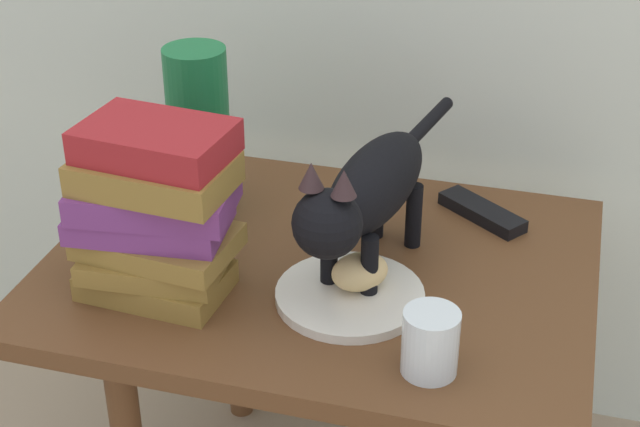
{
  "coord_description": "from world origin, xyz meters",
  "views": [
    {
      "loc": [
        0.32,
        -1.13,
        1.27
      ],
      "look_at": [
        0.0,
        0.0,
        0.6
      ],
      "focal_mm": 54.22,
      "sensor_mm": 36.0,
      "label": 1
    }
  ],
  "objects_px": {
    "side_table": "(320,302)",
    "cat": "(367,193)",
    "plate": "(350,296)",
    "tv_remote": "(482,212)",
    "book_stack": "(155,212)",
    "green_vase": "(199,132)",
    "bread_roll": "(360,272)",
    "candle_jar": "(430,345)"
  },
  "relations": [
    {
      "from": "side_table",
      "to": "cat",
      "type": "height_order",
      "value": "cat"
    },
    {
      "from": "plate",
      "to": "tv_remote",
      "type": "bearing_deg",
      "value": 62.15
    },
    {
      "from": "cat",
      "to": "book_stack",
      "type": "relative_size",
      "value": 1.91
    },
    {
      "from": "plate",
      "to": "tv_remote",
      "type": "relative_size",
      "value": 1.36
    },
    {
      "from": "plate",
      "to": "book_stack",
      "type": "relative_size",
      "value": 0.82
    },
    {
      "from": "green_vase",
      "to": "tv_remote",
      "type": "relative_size",
      "value": 1.78
    },
    {
      "from": "green_vase",
      "to": "plate",
      "type": "bearing_deg",
      "value": -32.79
    },
    {
      "from": "bread_roll",
      "to": "tv_remote",
      "type": "xyz_separation_m",
      "value": [
        0.13,
        0.26,
        -0.03
      ]
    },
    {
      "from": "bread_roll",
      "to": "book_stack",
      "type": "height_order",
      "value": "book_stack"
    },
    {
      "from": "cat",
      "to": "book_stack",
      "type": "height_order",
      "value": "book_stack"
    },
    {
      "from": "side_table",
      "to": "cat",
      "type": "distance_m",
      "value": 0.22
    },
    {
      "from": "bread_roll",
      "to": "cat",
      "type": "relative_size",
      "value": 0.17
    },
    {
      "from": "book_stack",
      "to": "tv_remote",
      "type": "height_order",
      "value": "book_stack"
    },
    {
      "from": "cat",
      "to": "candle_jar",
      "type": "relative_size",
      "value": 5.57
    },
    {
      "from": "bread_roll",
      "to": "side_table",
      "type": "bearing_deg",
      "value": 137.45
    },
    {
      "from": "side_table",
      "to": "book_stack",
      "type": "relative_size",
      "value": 3.16
    },
    {
      "from": "tv_remote",
      "to": "bread_roll",
      "type": "bearing_deg",
      "value": -81.07
    },
    {
      "from": "bread_roll",
      "to": "candle_jar",
      "type": "distance_m",
      "value": 0.18
    },
    {
      "from": "green_vase",
      "to": "side_table",
      "type": "bearing_deg",
      "value": -24.69
    },
    {
      "from": "candle_jar",
      "to": "side_table",
      "type": "bearing_deg",
      "value": 133.95
    },
    {
      "from": "tv_remote",
      "to": "candle_jar",
      "type": "bearing_deg",
      "value": -55.84
    },
    {
      "from": "cat",
      "to": "green_vase",
      "type": "relative_size",
      "value": 1.77
    },
    {
      "from": "side_table",
      "to": "candle_jar",
      "type": "height_order",
      "value": "candle_jar"
    },
    {
      "from": "bread_roll",
      "to": "green_vase",
      "type": "distance_m",
      "value": 0.35
    },
    {
      "from": "green_vase",
      "to": "cat",
      "type": "bearing_deg",
      "value": -21.97
    },
    {
      "from": "book_stack",
      "to": "tv_remote",
      "type": "relative_size",
      "value": 1.65
    },
    {
      "from": "candle_jar",
      "to": "cat",
      "type": "bearing_deg",
      "value": 123.73
    },
    {
      "from": "bread_roll",
      "to": "cat",
      "type": "bearing_deg",
      "value": 94.85
    },
    {
      "from": "plate",
      "to": "cat",
      "type": "xyz_separation_m",
      "value": [
        0.01,
        0.07,
        0.13
      ]
    },
    {
      "from": "side_table",
      "to": "book_stack",
      "type": "xyz_separation_m",
      "value": [
        -0.19,
        -0.13,
        0.19
      ]
    },
    {
      "from": "side_table",
      "to": "plate",
      "type": "xyz_separation_m",
      "value": [
        0.07,
        -0.08,
        0.08
      ]
    },
    {
      "from": "side_table",
      "to": "bread_roll",
      "type": "distance_m",
      "value": 0.15
    },
    {
      "from": "tv_remote",
      "to": "green_vase",
      "type": "bearing_deg",
      "value": -131.92
    },
    {
      "from": "plate",
      "to": "bread_roll",
      "type": "distance_m",
      "value": 0.04
    },
    {
      "from": "green_vase",
      "to": "candle_jar",
      "type": "relative_size",
      "value": 3.14
    },
    {
      "from": "cat",
      "to": "tv_remote",
      "type": "relative_size",
      "value": 3.16
    },
    {
      "from": "side_table",
      "to": "green_vase",
      "type": "xyz_separation_m",
      "value": [
        -0.22,
        0.1,
        0.2
      ]
    },
    {
      "from": "candle_jar",
      "to": "tv_remote",
      "type": "xyz_separation_m",
      "value": [
        0.01,
        0.39,
        -0.03
      ]
    },
    {
      "from": "bread_roll",
      "to": "tv_remote",
      "type": "bearing_deg",
      "value": 62.65
    },
    {
      "from": "cat",
      "to": "tv_remote",
      "type": "bearing_deg",
      "value": 56.13
    },
    {
      "from": "book_stack",
      "to": "cat",
      "type": "bearing_deg",
      "value": 23.26
    },
    {
      "from": "tv_remote",
      "to": "cat",
      "type": "bearing_deg",
      "value": -87.59
    }
  ]
}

